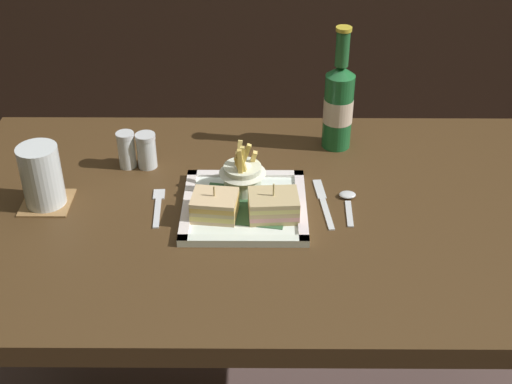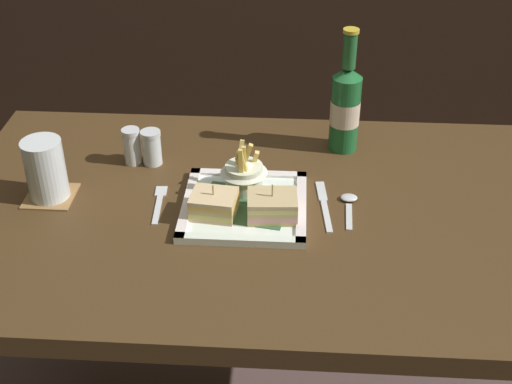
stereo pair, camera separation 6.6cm
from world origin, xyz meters
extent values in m
cube|color=#483019|center=(0.00, 0.00, 0.70)|extent=(1.32, 0.78, 0.04)
cylinder|color=#402723|center=(-0.58, 0.31, 0.34)|extent=(0.07, 0.07, 0.68)
cylinder|color=#432D11|center=(0.58, 0.31, 0.34)|extent=(0.07, 0.07, 0.68)
cube|color=white|center=(-0.05, -0.01, 0.73)|extent=(0.25, 0.25, 0.01)
cube|color=#376139|center=(-0.05, -0.01, 0.74)|extent=(0.20, 0.17, 0.00)
cube|color=white|center=(-0.05, -0.12, 0.74)|extent=(0.25, 0.02, 0.01)
cube|color=white|center=(-0.05, 0.11, 0.74)|extent=(0.25, 0.02, 0.01)
cube|color=white|center=(-0.16, -0.01, 0.74)|extent=(0.02, 0.25, 0.01)
cube|color=white|center=(0.07, -0.01, 0.74)|extent=(0.02, 0.25, 0.01)
cube|color=beige|center=(-0.10, -0.04, 0.74)|extent=(0.10, 0.08, 0.01)
cube|color=#F1D672|center=(-0.10, -0.04, 0.75)|extent=(0.10, 0.08, 0.01)
cube|color=#D3B67D|center=(-0.10, -0.04, 0.76)|extent=(0.10, 0.08, 0.01)
cube|color=#E6B656|center=(-0.10, -0.04, 0.77)|extent=(0.10, 0.08, 0.01)
cube|color=beige|center=(-0.10, -0.04, 0.78)|extent=(0.10, 0.08, 0.01)
cylinder|color=tan|center=(-0.10, -0.04, 0.77)|extent=(0.00, 0.00, 0.07)
cube|color=tan|center=(0.01, -0.04, 0.74)|extent=(0.10, 0.08, 0.01)
cube|color=#E79F98|center=(0.01, -0.04, 0.75)|extent=(0.10, 0.08, 0.01)
cube|color=tan|center=(0.01, -0.04, 0.76)|extent=(0.10, 0.08, 0.01)
cube|color=#E3D57C|center=(0.01, -0.04, 0.77)|extent=(0.10, 0.08, 0.01)
cube|color=tan|center=(0.01, -0.04, 0.78)|extent=(0.10, 0.08, 0.01)
cylinder|color=tan|center=(0.01, -0.04, 0.77)|extent=(0.00, 0.00, 0.07)
cylinder|color=silver|center=(-0.05, 0.05, 0.77)|extent=(0.08, 0.08, 0.06)
cone|color=silver|center=(-0.05, 0.05, 0.79)|extent=(0.10, 0.10, 0.03)
cube|color=#E1B764|center=(-0.05, 0.04, 0.80)|extent=(0.03, 0.01, 0.07)
cube|color=#F4D170|center=(-0.06, 0.05, 0.81)|extent=(0.02, 0.03, 0.08)
cube|color=#E3B554|center=(-0.06, 0.03, 0.80)|extent=(0.03, 0.01, 0.06)
cube|color=#E6BD59|center=(-0.06, 0.02, 0.81)|extent=(0.01, 0.01, 0.08)
cube|color=#E0C562|center=(-0.05, 0.04, 0.81)|extent=(0.01, 0.01, 0.08)
cube|color=#DFC35C|center=(-0.05, 0.03, 0.80)|extent=(0.02, 0.01, 0.07)
cube|color=#F4CB6E|center=(-0.03, 0.07, 0.80)|extent=(0.02, 0.02, 0.05)
cube|color=#E2BA5A|center=(-0.06, 0.05, 0.80)|extent=(0.02, 0.03, 0.06)
cube|color=#EAC861|center=(-0.05, 0.06, 0.81)|extent=(0.03, 0.02, 0.08)
cylinder|color=#1D632F|center=(0.16, 0.25, 0.82)|extent=(0.07, 0.07, 0.18)
cone|color=#216C34|center=(0.16, 0.25, 0.92)|extent=(0.07, 0.07, 0.02)
cylinder|color=#236231|center=(0.16, 0.25, 0.97)|extent=(0.03, 0.03, 0.08)
cylinder|color=gold|center=(0.16, 0.25, 1.01)|extent=(0.03, 0.03, 0.01)
cylinder|color=beige|center=(0.16, 0.25, 0.82)|extent=(0.07, 0.07, 0.06)
cube|color=#9E7243|center=(-0.45, 0.01, 0.73)|extent=(0.10, 0.10, 0.00)
cylinder|color=silver|center=(-0.45, 0.01, 0.80)|extent=(0.08, 0.08, 0.13)
cylinder|color=silver|center=(-0.45, 0.01, 0.77)|extent=(0.07, 0.07, 0.08)
cube|color=silver|center=(-0.22, -0.02, 0.73)|extent=(0.02, 0.10, 0.00)
cube|color=silver|center=(-0.23, 0.04, 0.73)|extent=(0.03, 0.04, 0.00)
cube|color=silver|center=(0.12, -0.02, 0.73)|extent=(0.02, 0.11, 0.00)
cube|color=silver|center=(0.11, 0.07, 0.73)|extent=(0.02, 0.07, 0.00)
cube|color=silver|center=(0.16, -0.02, 0.73)|extent=(0.02, 0.09, 0.00)
ellipsoid|color=silver|center=(0.17, 0.04, 0.73)|extent=(0.03, 0.03, 0.01)
cylinder|color=silver|center=(-0.31, 0.16, 0.76)|extent=(0.04, 0.04, 0.07)
cylinder|color=white|center=(-0.31, 0.16, 0.75)|extent=(0.03, 0.03, 0.04)
cylinder|color=silver|center=(-0.31, 0.16, 0.81)|extent=(0.04, 0.04, 0.01)
cylinder|color=silver|center=(-0.27, 0.16, 0.76)|extent=(0.04, 0.04, 0.07)
cylinder|color=#2E2C26|center=(-0.27, 0.16, 0.75)|extent=(0.04, 0.04, 0.04)
cylinder|color=silver|center=(-0.27, 0.16, 0.80)|extent=(0.04, 0.04, 0.01)
camera|label=1|loc=(-0.02, -1.17, 1.55)|focal=49.19mm
camera|label=2|loc=(0.05, -1.17, 1.55)|focal=49.19mm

